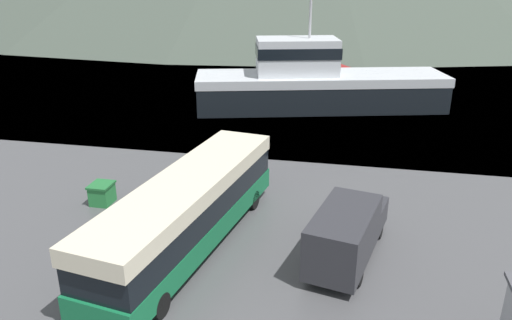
{
  "coord_description": "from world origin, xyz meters",
  "views": [
    {
      "loc": [
        4.29,
        -7.52,
        10.88
      ],
      "look_at": [
        -0.28,
        14.81,
        2.0
      ],
      "focal_mm": 35.0,
      "sensor_mm": 36.0,
      "label": 1
    }
  ],
  "objects_px": {
    "fishing_boat": "(316,82)",
    "tour_bus": "(189,209)",
    "small_boat": "(335,70)",
    "delivery_van": "(347,231)",
    "storage_bin": "(102,193)"
  },
  "relations": [
    {
      "from": "fishing_boat",
      "to": "small_boat",
      "type": "distance_m",
      "value": 13.81
    },
    {
      "from": "small_boat",
      "to": "tour_bus",
      "type": "bearing_deg",
      "value": 51.25
    },
    {
      "from": "tour_bus",
      "to": "fishing_boat",
      "type": "distance_m",
      "value": 23.02
    },
    {
      "from": "fishing_boat",
      "to": "tour_bus",
      "type": "bearing_deg",
      "value": -22.29
    },
    {
      "from": "tour_bus",
      "to": "delivery_van",
      "type": "height_order",
      "value": "tour_bus"
    },
    {
      "from": "tour_bus",
      "to": "storage_bin",
      "type": "xyz_separation_m",
      "value": [
        -5.53,
        3.04,
        -1.24
      ]
    },
    {
      "from": "tour_bus",
      "to": "small_boat",
      "type": "bearing_deg",
      "value": 93.17
    },
    {
      "from": "small_boat",
      "to": "delivery_van",
      "type": "bearing_deg",
      "value": 61.2
    },
    {
      "from": "tour_bus",
      "to": "delivery_van",
      "type": "relative_size",
      "value": 1.96
    },
    {
      "from": "storage_bin",
      "to": "small_boat",
      "type": "relative_size",
      "value": 0.15
    },
    {
      "from": "delivery_van",
      "to": "small_boat",
      "type": "bearing_deg",
      "value": 106.4
    },
    {
      "from": "delivery_van",
      "to": "small_boat",
      "type": "relative_size",
      "value": 0.82
    },
    {
      "from": "delivery_van",
      "to": "small_boat",
      "type": "height_order",
      "value": "delivery_van"
    },
    {
      "from": "storage_bin",
      "to": "small_boat",
      "type": "height_order",
      "value": "storage_bin"
    },
    {
      "from": "tour_bus",
      "to": "fishing_boat",
      "type": "height_order",
      "value": "fishing_boat"
    }
  ]
}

